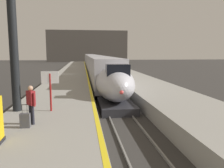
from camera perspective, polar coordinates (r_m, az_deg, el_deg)
name	(u,v)px	position (r m, az deg, el deg)	size (l,w,h in m)	color
platform_left	(69,84)	(27.05, -10.82, 0.05)	(4.80, 110.00, 1.05)	gray
platform_right	(136,83)	(27.75, 6.11, 0.34)	(4.80, 110.00, 1.05)	gray
platform_left_safety_stripe	(88,79)	(26.94, -6.01, 1.25)	(0.20, 107.80, 0.01)	yellow
rail_main_left	(96,84)	(29.83, -4.15, -0.01)	(0.08, 110.00, 0.12)	slate
rail_main_right	(107,84)	(29.95, -1.28, 0.04)	(0.08, 110.00, 0.12)	slate
highspeed_train_main	(93,63)	(50.46, -4.67, 5.38)	(2.92, 74.69, 3.60)	silver
passenger_near_edge	(31,102)	(10.40, -19.61, -4.21)	(0.43, 0.43, 1.69)	#23232D
rolling_suitcase	(25,120)	(10.18, -20.91, -8.51)	(0.40, 0.22, 0.98)	#4C4C51
departure_info_board	(50,83)	(12.38, -15.21, 0.27)	(0.90, 0.10, 2.12)	maroon
terminus_back_wall	(88,46)	(104.07, -6.13, 9.39)	(36.00, 2.00, 14.00)	#4C4742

